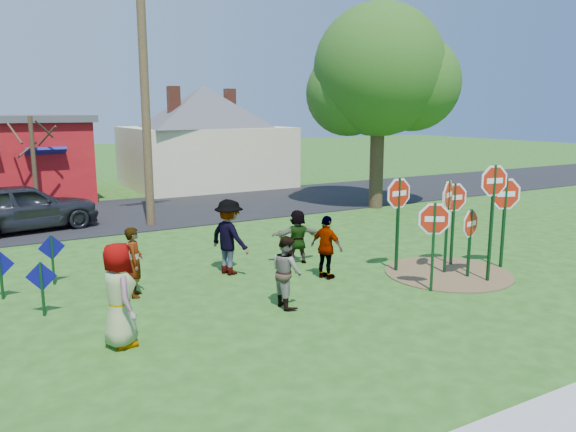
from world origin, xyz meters
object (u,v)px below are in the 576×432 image
person_b (135,262)px  utility_pole (144,79)px  stop_sign_b (448,203)px  stop_sign_d (454,204)px  suv (23,207)px  person_a (119,295)px  stop_sign_a (434,227)px  leafy_tree (382,77)px  stop_sign_c (493,196)px

person_b → utility_pole: (2.59, 7.58, 4.37)m
stop_sign_b → utility_pole: size_ratio=0.26×
stop_sign_d → utility_pole: 11.32m
suv → utility_pole: utility_pole is taller
person_a → person_b: (0.95, 2.55, -0.15)m
utility_pole → stop_sign_a: bearing=-72.1°
stop_sign_a → stop_sign_d: stop_sign_d is taller
person_a → leafy_tree: bearing=-58.2°
person_a → leafy_tree: (13.12, 9.01, 4.50)m
stop_sign_b → leafy_tree: leafy_tree is taller
stop_sign_b → leafy_tree: bearing=32.8°
stop_sign_d → person_b: bearing=179.1°
stop_sign_d → leafy_tree: 9.89m
stop_sign_c → person_b: size_ratio=1.89×
suv → stop_sign_b: bearing=-150.5°
stop_sign_a → person_b: 6.79m
stop_sign_c → suv: (-9.22, 11.89, -1.25)m
stop_sign_b → stop_sign_c: 1.15m
stop_sign_c → person_a: bearing=-174.4°
stop_sign_a → person_a: (-6.97, 0.52, -0.58)m
stop_sign_b → stop_sign_d: bearing=5.4°
person_a → leafy_tree: leafy_tree is taller
stop_sign_a → person_b: bearing=-174.1°
person_b → suv: (-1.49, 8.66, 0.07)m
stop_sign_d → person_a: 9.07m
suv → leafy_tree: leafy_tree is taller
stop_sign_a → suv: 13.94m
stop_sign_a → leafy_tree: (6.15, 9.53, 3.92)m
stop_sign_a → suv: bearing=155.5°
stop_sign_b → person_b: (-7.34, 2.18, -1.04)m
stop_sign_b → person_a: size_ratio=1.35×
stop_sign_c → stop_sign_d: bearing=87.9°
stop_sign_a → stop_sign_b: (1.32, 0.88, 0.31)m
person_b → suv: suv is taller
person_b → stop_sign_b: bearing=-86.5°
stop_sign_a → person_a: stop_sign_a is taller
stop_sign_d → suv: 14.12m
stop_sign_c → stop_sign_a: bearing=-175.5°
person_b → suv: size_ratio=0.33×
stop_sign_d → person_a: (-9.00, -0.83, -0.75)m
utility_pole → stop_sign_d: bearing=-59.6°
person_a → stop_sign_b: bearing=-90.1°
person_a → person_b: 2.72m
person_b → leafy_tree: leafy_tree is taller
stop_sign_d → suv: size_ratio=0.49×
stop_sign_c → person_a: 8.78m
person_a → utility_pole: bearing=-21.9°
stop_sign_a → leafy_tree: leafy_tree is taller
stop_sign_b → leafy_tree: size_ratio=0.30×
person_b → leafy_tree: size_ratio=0.19×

